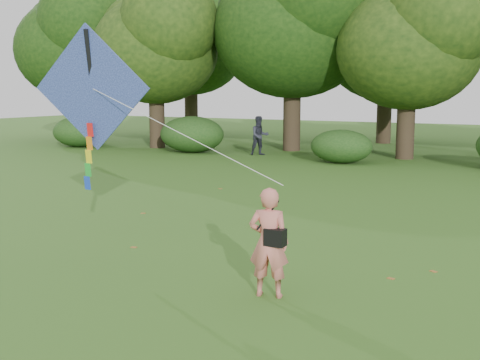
% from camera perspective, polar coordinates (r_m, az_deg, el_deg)
% --- Properties ---
extents(ground, '(100.00, 100.00, 0.00)m').
position_cam_1_polar(ground, '(9.06, -2.00, -11.44)').
color(ground, '#265114').
rests_on(ground, ground).
extents(man_kite_flyer, '(0.69, 0.53, 1.67)m').
position_cam_1_polar(man_kite_flyer, '(9.05, 2.75, -5.93)').
color(man_kite_flyer, '#CF6E61').
rests_on(man_kite_flyer, ground).
extents(bystander_left, '(1.14, 1.13, 1.86)m').
position_cam_1_polar(bystander_left, '(28.67, 1.87, 4.22)').
color(bystander_left, '#2A2B39').
rests_on(bystander_left, ground).
extents(crossbody_bag, '(0.43, 0.20, 0.69)m').
position_cam_1_polar(crossbody_bag, '(8.95, 3.34, -5.38)').
color(crossbody_bag, black).
rests_on(crossbody_bag, ground).
extents(flying_kite, '(5.54, 1.17, 3.14)m').
position_cam_1_polar(flying_kite, '(11.77, -13.84, 8.22)').
color(flying_kite, '#23469B').
rests_on(flying_kite, ground).
extents(shrub_band, '(39.15, 3.22, 1.88)m').
position_cam_1_polar(shrub_band, '(25.54, 16.94, 3.16)').
color(shrub_band, '#264919').
rests_on(shrub_band, ground).
extents(fallen_leaves, '(11.08, 14.73, 0.01)m').
position_cam_1_polar(fallen_leaves, '(12.89, 12.79, -5.54)').
color(fallen_leaves, '#945C28').
rests_on(fallen_leaves, ground).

